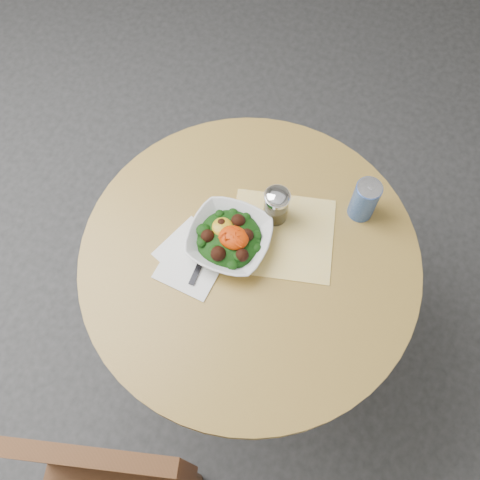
{
  "coord_description": "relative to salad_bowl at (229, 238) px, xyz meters",
  "views": [
    {
      "loc": [
        0.18,
        -0.52,
        2.04
      ],
      "look_at": [
        -0.03,
        0.01,
        0.81
      ],
      "focal_mm": 40.0,
      "sensor_mm": 36.0,
      "label": 1
    }
  ],
  "objects": [
    {
      "name": "ground",
      "position": [
        0.06,
        -0.02,
        -0.78
      ],
      "size": [
        6.0,
        6.0,
        0.0
      ],
      "primitive_type": "plane",
      "color": "#2B2B2D",
      "rests_on": "ground"
    },
    {
      "name": "table",
      "position": [
        0.06,
        -0.02,
        -0.23
      ],
      "size": [
        0.9,
        0.9,
        0.75
      ],
      "color": "black",
      "rests_on": "ground"
    },
    {
      "name": "cloth_napkin",
      "position": [
        0.12,
        0.07,
        -0.03
      ],
      "size": [
        0.32,
        0.31,
        0.0
      ],
      "primitive_type": "cube",
      "rotation": [
        0.0,
        0.0,
        0.23
      ],
      "color": "#E7A70C",
      "rests_on": "table"
    },
    {
      "name": "paper_napkins",
      "position": [
        -0.08,
        -0.08,
        -0.03
      ],
      "size": [
        0.2,
        0.21,
        0.0
      ],
      "color": "white",
      "rests_on": "table"
    },
    {
      "name": "salad_bowl",
      "position": [
        0.0,
        0.0,
        0.0
      ],
      "size": [
        0.21,
        0.21,
        0.08
      ],
      "color": "silver",
      "rests_on": "table"
    },
    {
      "name": "fork",
      "position": [
        -0.05,
        -0.03,
        -0.02
      ],
      "size": [
        0.03,
        0.21,
        0.0
      ],
      "color": "black",
      "rests_on": "table"
    },
    {
      "name": "spice_shaker",
      "position": [
        0.08,
        0.12,
        0.03
      ],
      "size": [
        0.07,
        0.07,
        0.12
      ],
      "color": "silver",
      "rests_on": "table"
    },
    {
      "name": "beverage_can",
      "position": [
        0.29,
        0.22,
        0.04
      ],
      "size": [
        0.07,
        0.07,
        0.13
      ],
      "color": "navy",
      "rests_on": "table"
    }
  ]
}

